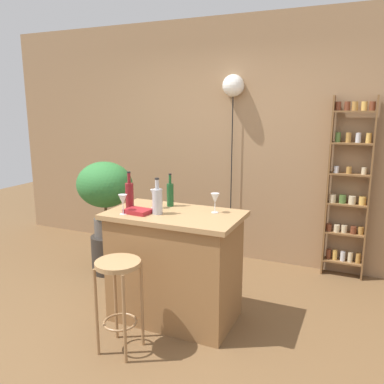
{
  "coord_description": "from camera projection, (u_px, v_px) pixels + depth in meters",
  "views": [
    {
      "loc": [
        1.42,
        -2.54,
        1.8
      ],
      "look_at": [
        0.05,
        0.55,
        1.07
      ],
      "focal_mm": 37.07,
      "sensor_mm": 36.0,
      "label": 1
    }
  ],
  "objects": [
    {
      "name": "wine_glass_right",
      "position": [
        215.0,
        199.0,
        3.26
      ],
      "size": [
        0.07,
        0.07,
        0.16
      ],
      "color": "silver",
      "rests_on": "kitchen_counter"
    },
    {
      "name": "bottle_soda_blue",
      "position": [
        130.0,
        195.0,
        3.36
      ],
      "size": [
        0.07,
        0.07,
        0.33
      ],
      "color": "maroon",
      "rests_on": "kitchen_counter"
    },
    {
      "name": "bottle_wine_red",
      "position": [
        170.0,
        194.0,
        3.48
      ],
      "size": [
        0.06,
        0.06,
        0.29
      ],
      "color": "#194C23",
      "rests_on": "kitchen_counter"
    },
    {
      "name": "kitchen_counter",
      "position": [
        175.0,
        266.0,
        3.38
      ],
      "size": [
        1.11,
        0.65,
        0.94
      ],
      "color": "olive",
      "rests_on": "ground"
    },
    {
      "name": "back_wall",
      "position": [
        236.0,
        142.0,
        4.66
      ],
      "size": [
        6.4,
        0.1,
        2.8
      ],
      "primitive_type": "cube",
      "color": "#997551",
      "rests_on": "ground"
    },
    {
      "name": "cookbook",
      "position": [
        138.0,
        211.0,
        3.26
      ],
      "size": [
        0.22,
        0.17,
        0.03
      ],
      "primitive_type": "cube",
      "rotation": [
        0.0,
        0.0,
        -0.09
      ],
      "color": "maroon",
      "rests_on": "kitchen_counter"
    },
    {
      "name": "ground",
      "position": [
        159.0,
        334.0,
        3.21
      ],
      "size": [
        12.0,
        12.0,
        0.0
      ],
      "primitive_type": "plane",
      "color": "brown"
    },
    {
      "name": "potted_plant",
      "position": [
        105.0,
        188.0,
        4.23
      ],
      "size": [
        0.61,
        0.55,
        0.82
      ],
      "color": "#514C47",
      "rests_on": "plant_stool"
    },
    {
      "name": "bar_stool",
      "position": [
        119.0,
        285.0,
        2.9
      ],
      "size": [
        0.33,
        0.33,
        0.71
      ],
      "color": "#997047",
      "rests_on": "ground"
    },
    {
      "name": "wine_glass_center",
      "position": [
        123.0,
        200.0,
        3.21
      ],
      "size": [
        0.07,
        0.07,
        0.16
      ],
      "color": "silver",
      "rests_on": "kitchen_counter"
    },
    {
      "name": "wine_glass_left",
      "position": [
        154.0,
        195.0,
        3.41
      ],
      "size": [
        0.07,
        0.07,
        0.16
      ],
      "color": "silver",
      "rests_on": "kitchen_counter"
    },
    {
      "name": "plant_stool",
      "position": [
        108.0,
        254.0,
        4.38
      ],
      "size": [
        0.36,
        0.36,
        0.42
      ],
      "primitive_type": "cylinder",
      "color": "#2D2823",
      "rests_on": "ground"
    },
    {
      "name": "pendant_globe_light",
      "position": [
        233.0,
        87.0,
        4.44
      ],
      "size": [
        0.25,
        0.25,
        2.16
      ],
      "color": "black",
      "rests_on": "ground"
    },
    {
      "name": "spice_shelf",
      "position": [
        348.0,
        189.0,
        4.13
      ],
      "size": [
        0.42,
        0.13,
        1.92
      ],
      "color": "brown",
      "rests_on": "ground"
    },
    {
      "name": "bottle_olive_oil",
      "position": [
        157.0,
        200.0,
        3.22
      ],
      "size": [
        0.08,
        0.08,
        0.3
      ],
      "color": "#B2B2B7",
      "rests_on": "kitchen_counter"
    }
  ]
}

